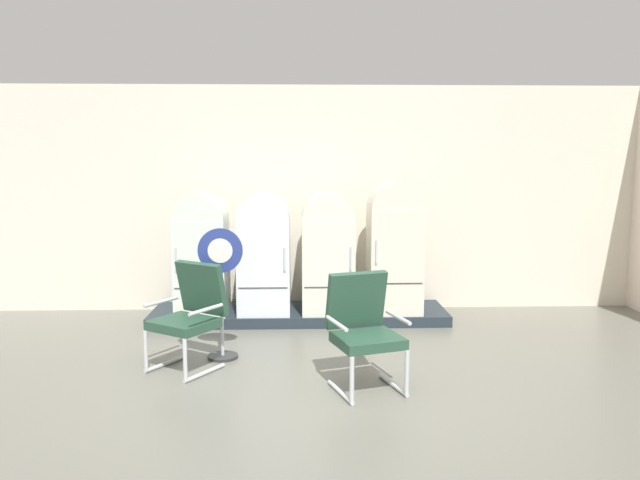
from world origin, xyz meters
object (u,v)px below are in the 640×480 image
Objects in this scene: refrigerator_1 at (264,249)px; sign_stand at (221,296)px; refrigerator_2 at (327,249)px; armchair_left at (191,311)px; refrigerator_3 at (394,243)px; armchair_right at (363,325)px; refrigerator_0 at (202,250)px.

refrigerator_1 is 1.53m from sign_stand.
refrigerator_2 is at bearing -0.54° from refrigerator_1.
armchair_left is 0.76× the size of sign_stand.
armchair_left is at bearing -143.31° from refrigerator_3.
armchair_right is (1.65, -0.59, 0.00)m from armchair_left.
refrigerator_0 is 1.09× the size of sign_stand.
refrigerator_2 is at bearing 95.35° from armchair_right.
refrigerator_0 is at bearing 94.79° from armchair_left.
refrigerator_1 is (0.78, 0.01, 0.00)m from refrigerator_0.
refrigerator_2 is at bearing 0.11° from refrigerator_0.
refrigerator_2 is at bearing 50.14° from armchair_left.
refrigerator_0 is 2.42m from refrigerator_3.
refrigerator_3 is (1.64, -0.03, 0.08)m from refrigerator_1.
refrigerator_2 reaches higher than sign_stand.
refrigerator_2 is (1.58, 0.00, 0.01)m from refrigerator_0.
armchair_left is at bearing -135.47° from sign_stand.
armchair_right is at bearing -66.32° from refrigerator_1.
refrigerator_3 reaches higher than armchair_right.
sign_stand is (-0.36, -1.46, -0.26)m from refrigerator_1.
refrigerator_1 is at bearing 179.46° from refrigerator_2.
armchair_left is 1.00× the size of armchair_right.
refrigerator_3 is (2.42, -0.02, 0.08)m from refrigerator_0.
refrigerator_3 is (0.84, -0.02, 0.07)m from refrigerator_2.
refrigerator_3 reaches higher than refrigerator_1.
refrigerator_1 reaches higher than armchair_left.
refrigerator_3 is 2.87m from armchair_left.
refrigerator_0 is 1.76m from armchair_left.
armchair_right is at bearing -52.12° from refrigerator_0.
refrigerator_1 reaches higher than refrigerator_0.
armchair_left is (-1.44, -1.72, -0.35)m from refrigerator_2.
sign_stand is at bearing -103.99° from refrigerator_1.
armchair_left is at bearing -110.19° from refrigerator_1.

